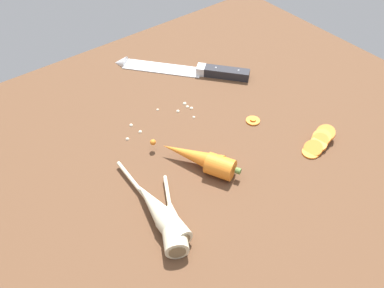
# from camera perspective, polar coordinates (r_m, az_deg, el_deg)

# --- Properties ---
(ground_plane) EXTENTS (1.20, 0.90, 0.04)m
(ground_plane) POSITION_cam_1_polar(r_m,az_deg,el_deg) (0.90, -0.78, -0.91)
(ground_plane) COLOR brown
(chefs_knife) EXTENTS (0.25, 0.29, 0.04)m
(chefs_knife) POSITION_cam_1_polar(r_m,az_deg,el_deg) (1.09, -1.82, 9.99)
(chefs_knife) COLOR silver
(chefs_knife) RESTS_ON ground_plane
(whole_carrot) EXTENTS (0.11, 0.18, 0.04)m
(whole_carrot) POSITION_cam_1_polar(r_m,az_deg,el_deg) (0.83, 1.22, -1.93)
(whole_carrot) COLOR orange
(whole_carrot) RESTS_ON ground_plane
(parsnip_front) EXTENTS (0.05, 0.23, 0.04)m
(parsnip_front) POSITION_cam_1_polar(r_m,az_deg,el_deg) (0.75, -4.39, -8.93)
(parsnip_front) COLOR beige
(parsnip_front) RESTS_ON ground_plane
(parsnip_mid_left) EXTENTS (0.10, 0.16, 0.04)m
(parsnip_mid_left) POSITION_cam_1_polar(r_m,az_deg,el_deg) (0.73, -2.57, -10.55)
(parsnip_mid_left) COLOR beige
(parsnip_mid_left) RESTS_ON ground_plane
(carrot_slice_stack) EXTENTS (0.09, 0.05, 0.03)m
(carrot_slice_stack) POSITION_cam_1_polar(r_m,az_deg,el_deg) (0.92, 16.46, 0.21)
(carrot_slice_stack) COLOR orange
(carrot_slice_stack) RESTS_ON ground_plane
(carrot_slice_stray_near) EXTENTS (0.03, 0.03, 0.01)m
(carrot_slice_stray_near) POSITION_cam_1_polar(r_m,az_deg,el_deg) (0.95, 8.11, 3.17)
(carrot_slice_stray_near) COLOR orange
(carrot_slice_stray_near) RESTS_ON ground_plane
(mince_crumbs) EXTENTS (0.18, 0.08, 0.01)m
(mince_crumbs) POSITION_cam_1_polar(r_m,az_deg,el_deg) (0.95, -3.38, 3.85)
(mince_crumbs) COLOR beige
(mince_crumbs) RESTS_ON ground_plane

